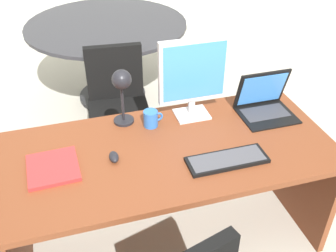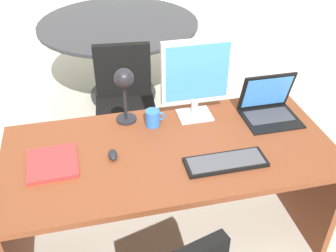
{
  "view_description": "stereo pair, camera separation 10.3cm",
  "coord_description": "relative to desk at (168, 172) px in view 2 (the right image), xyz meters",
  "views": [
    {
      "loc": [
        -0.49,
        -1.61,
        2.07
      ],
      "look_at": [
        0.0,
        0.04,
        0.86
      ],
      "focal_mm": 42.34,
      "sensor_mm": 36.0,
      "label": 1
    },
    {
      "loc": [
        -0.39,
        -1.64,
        2.07
      ],
      "look_at": [
        0.0,
        0.04,
        0.86
      ],
      "focal_mm": 42.34,
      "sensor_mm": 36.0,
      "label": 2
    }
  ],
  "objects": [
    {
      "name": "ground",
      "position": [
        0.0,
        1.45,
        -0.53
      ],
      "size": [
        12.0,
        12.0,
        0.0
      ],
      "primitive_type": "plane",
      "color": "#B7B2A3"
    },
    {
      "name": "desk",
      "position": [
        0.0,
        0.0,
        0.0
      ],
      "size": [
        1.79,
        0.83,
        0.74
      ],
      "color": "brown",
      "rests_on": "ground"
    },
    {
      "name": "laptop",
      "position": [
        0.65,
        0.14,
        0.29
      ],
      "size": [
        0.32,
        0.28,
        0.26
      ],
      "color": "black",
      "rests_on": "desk"
    },
    {
      "name": "desk_lamp",
      "position": [
        -0.19,
        0.25,
        0.46
      ],
      "size": [
        0.12,
        0.15,
        0.35
      ],
      "color": "black",
      "rests_on": "desk"
    },
    {
      "name": "keyboard",
      "position": [
        0.25,
        -0.24,
        0.22
      ],
      "size": [
        0.42,
        0.15,
        0.02
      ],
      "color": "black",
      "rests_on": "desk"
    },
    {
      "name": "mouse",
      "position": [
        -0.31,
        -0.06,
        0.23
      ],
      "size": [
        0.05,
        0.09,
        0.04
      ],
      "color": "black",
      "rests_on": "desk"
    },
    {
      "name": "book",
      "position": [
        -0.62,
        -0.05,
        0.22
      ],
      "size": [
        0.26,
        0.28,
        0.02
      ],
      "color": "red",
      "rests_on": "desk"
    },
    {
      "name": "monitor",
      "position": [
        0.22,
        0.22,
        0.49
      ],
      "size": [
        0.41,
        0.16,
        0.49
      ],
      "color": "silver",
      "rests_on": "desk"
    },
    {
      "name": "meeting_table",
      "position": [
        -0.04,
        1.83,
        0.06
      ],
      "size": [
        1.47,
        1.47,
        0.77
      ],
      "color": "black",
      "rests_on": "ground"
    },
    {
      "name": "meeting_chair_near",
      "position": [
        -0.12,
        0.95,
        -0.19
      ],
      "size": [
        0.56,
        0.56,
        0.87
      ],
      "color": "black",
      "rests_on": "ground"
    },
    {
      "name": "coffee_mug",
      "position": [
        -0.04,
        0.19,
        0.26
      ],
      "size": [
        0.11,
        0.08,
        0.1
      ],
      "color": "blue",
      "rests_on": "desk"
    }
  ]
}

